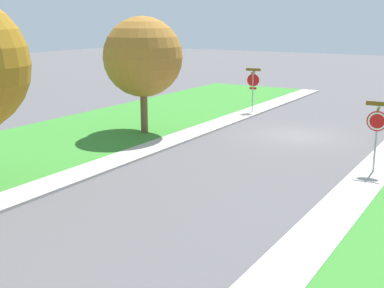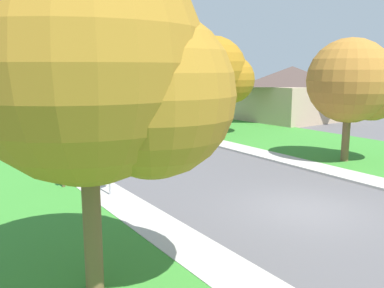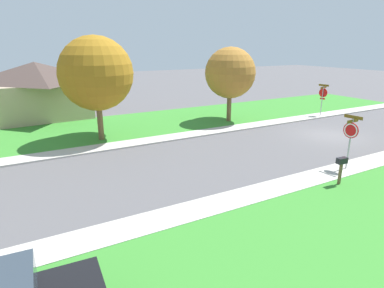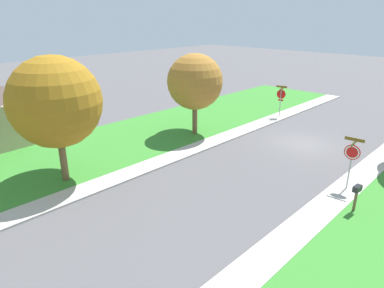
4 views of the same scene
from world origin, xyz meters
name	(u,v)px [view 2 (image 2 of 4)]	position (x,y,z in m)	size (l,w,h in m)	color
ground_plane	(306,210)	(0.00, 0.00, 0.00)	(120.00, 120.00, 0.00)	#565456
sidewalk_east	(207,140)	(4.70, 12.00, 0.05)	(1.40, 56.00, 0.10)	#B7B2A8
lawn_east	(264,134)	(9.40, 12.00, 0.04)	(8.00, 56.00, 0.08)	#38842D
sidewalk_west	(53,158)	(-4.70, 12.00, 0.05)	(1.40, 56.00, 0.10)	#B7B2A8
stop_sign_far_corner	(108,144)	(-4.70, 4.73, 1.89)	(0.92, 0.92, 2.77)	#9E9EA3
car_blue_driveway_right	(131,103)	(8.45, 31.00, 0.87)	(2.35, 4.45, 1.76)	#1E389E
tree_across_left	(217,73)	(6.73, 13.80, 4.12)	(4.90, 4.56, 6.56)	brown
tree_sidewalk_mid	(355,84)	(7.03, 3.49, 3.75)	(4.22, 3.93, 5.85)	brown
tree_across_right	(135,74)	(6.26, 25.25, 3.95)	(5.49, 5.10, 6.67)	brown
tree_sidewalk_near	(102,72)	(-7.12, -1.21, 4.40)	(4.82, 4.48, 6.79)	brown
house_right_setback	(291,92)	(16.91, 16.68, 2.38)	(9.42, 8.29, 4.60)	tan
mailbox	(62,163)	(-5.76, 6.63, 1.01)	(0.28, 0.50, 1.31)	brown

